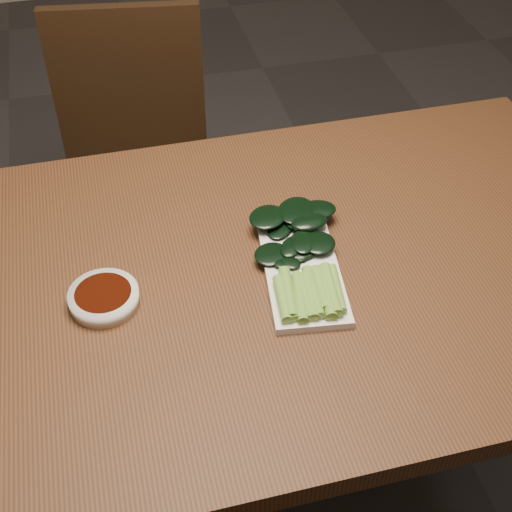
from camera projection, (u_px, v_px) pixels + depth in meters
name	position (u px, v px, depth m)	size (l,w,h in m)	color
ground	(248.00, 495.00, 1.70)	(6.00, 6.00, 0.00)	#2E2B2B
table	(245.00, 301.00, 1.24)	(1.40, 0.80, 0.75)	#432613
chair_far	(137.00, 175.00, 1.82)	(0.42, 0.42, 0.89)	black
sauce_bowl	(104.00, 298.00, 1.13)	(0.11, 0.11, 0.03)	silver
serving_plate	(301.00, 266.00, 1.19)	(0.16, 0.29, 0.01)	silver
gai_lan	(302.00, 256.00, 1.18)	(0.18, 0.30, 0.03)	#699B35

